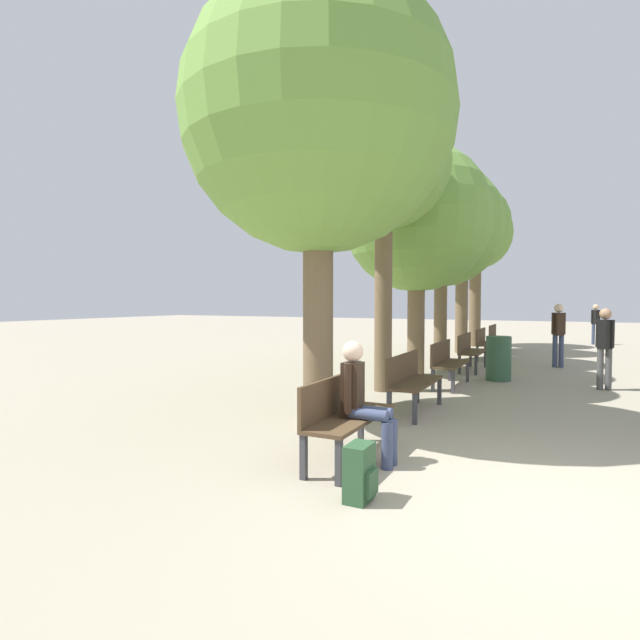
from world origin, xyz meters
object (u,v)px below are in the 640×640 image
Objects in this scene: backpack at (360,473)px; pedestrian_far at (558,331)px; bench_row_0 at (344,411)px; bench_row_3 at (469,349)px; tree_row_2 at (417,219)px; tree_row_5 at (476,236)px; tree_row_0 at (318,118)px; pedestrian_mid at (605,343)px; bench_row_2 at (447,360)px; bench_row_5 at (496,336)px; trash_bin at (499,358)px; tree_row_4 at (462,228)px; pedestrian_near at (596,321)px; bench_row_4 at (485,341)px; tree_row_3 at (441,226)px; tree_row_1 at (384,166)px; person_seated at (363,398)px; bench_row_1 at (411,378)px.

backpack is 10.18m from pedestrian_far.
bench_row_0 is 1.00× the size of bench_row_3.
tree_row_2 is 0.95× the size of tree_row_5.
tree_row_0 reaches higher than pedestrian_mid.
bench_row_2 is 1.00× the size of pedestrian_mid.
bench_row_2 is 1.00× the size of bench_row_5.
pedestrian_far reaches higher than trash_bin.
tree_row_4 is 3.60× the size of pedestrian_near.
tree_row_0 is 3.92× the size of pedestrian_mid.
bench_row_4 is at bearing -90.00° from bench_row_5.
trash_bin is at bearing -77.33° from tree_row_5.
tree_row_2 is 2.43m from tree_row_3.
tree_row_1 is at bearing 103.52° from bench_row_0.
pedestrian_far reaches higher than person_seated.
tree_row_5 is 6.69m from pedestrian_far.
bench_row_3 is 1.00× the size of bench_row_5.
bench_row_5 is 0.30× the size of tree_row_2.
tree_row_0 is at bearing -110.31° from pedestrian_far.
bench_row_3 is at bearing -141.29° from pedestrian_far.
bench_row_3 is 5.47m from tree_row_4.
backpack is 0.52× the size of trash_bin.
pedestrian_near is 1.00× the size of pedestrian_mid.
bench_row_5 is (0.00, 5.05, 0.00)m from bench_row_3.
tree_row_2 is at bearing -90.00° from tree_row_4.
pedestrian_far is (2.89, 7.80, -3.26)m from tree_row_0.
person_seated is at bearing -95.42° from trash_bin.
bench_row_0 is at bearing 120.79° from backpack.
trash_bin is at bearing -53.44° from tree_row_3.
tree_row_4 is at bearing 138.46° from pedestrian_far.
tree_row_5 reaches higher than bench_row_3.
tree_row_3 is at bearing 98.92° from bench_row_1.
tree_row_4 is 7.41m from pedestrian_near.
backpack is (1.54, -9.65, -3.46)m from tree_row_3.
bench_row_0 is 0.28× the size of tree_row_4.
pedestrian_mid is at bearing -56.07° from bench_row_4.
trash_bin is (0.82, 6.28, -0.05)m from bench_row_0.
trash_bin is (0.82, -6.35, -0.05)m from bench_row_5.
bench_row_2 is 2.52m from bench_row_3.
backpack is at bearing -84.58° from bench_row_2.
person_seated is at bearing -85.21° from tree_row_5.
tree_row_2 is 5.56× the size of trash_bin.
tree_row_3 reaches higher than backpack.
tree_row_0 is 2.72m from tree_row_1.
pedestrian_far reaches higher than bench_row_4.
tree_row_2 is 4.58m from pedestrian_mid.
bench_row_1 is at bearing 90.00° from bench_row_0.
bench_row_4 is 0.30× the size of tree_row_2.
backpack is 18.17m from pedestrian_near.
pedestrian_near reaches higher than bench_row_2.
pedestrian_mid is 0.96× the size of pedestrian_far.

